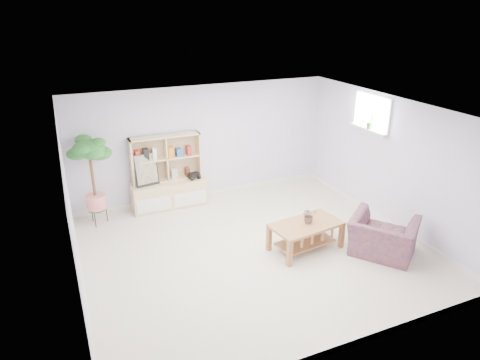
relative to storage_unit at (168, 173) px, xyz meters
name	(u,v)px	position (x,y,z in m)	size (l,w,h in m)	color
floor	(253,250)	(0.86, -2.24, -0.75)	(5.50, 5.00, 0.01)	beige
ceiling	(255,111)	(0.86, -2.24, 1.65)	(5.50, 5.00, 0.01)	silver
walls	(254,185)	(0.86, -2.24, 0.45)	(5.51, 5.01, 2.40)	#DAD7FB
baseboard	(253,248)	(0.86, -2.24, -0.70)	(5.50, 5.00, 0.10)	white
window	(372,112)	(3.59, -1.64, 1.25)	(0.10, 0.98, 0.68)	silver
window_sill	(368,129)	(3.53, -1.64, 0.93)	(0.14, 1.00, 0.04)	white
storage_unit	(168,173)	(0.00, 0.00, 0.00)	(1.50, 0.51, 1.50)	#D6B184
poster	(146,170)	(-0.43, -0.03, 0.14)	(0.47, 0.11, 0.65)	gold
toy_truck	(194,175)	(0.51, -0.08, -0.11)	(0.29, 0.20, 0.15)	black
coffee_table	(305,236)	(1.69, -2.54, -0.51)	(1.18, 0.65, 0.48)	brown
table_plant	(309,215)	(1.75, -2.53, -0.13)	(0.25, 0.21, 0.27)	#1A581C
floor_tree	(93,182)	(-1.44, -0.19, 0.11)	(0.63, 0.63, 1.72)	#185719
armchair	(383,234)	(2.77, -3.20, -0.37)	(1.02, 0.89, 0.76)	navy
sill_plant	(370,122)	(3.53, -1.69, 1.08)	(0.15, 0.12, 0.27)	#185719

